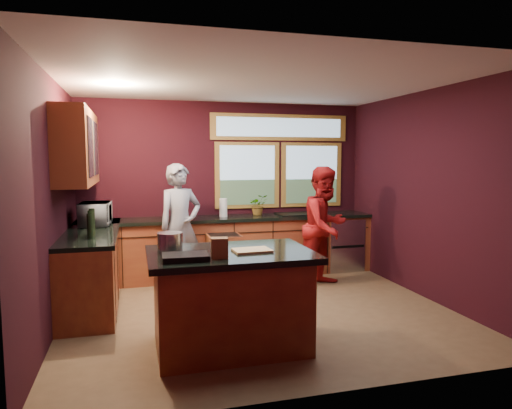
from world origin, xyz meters
name	(u,v)px	position (x,y,z in m)	size (l,w,h in m)	color
floor	(259,311)	(0.00, 0.00, 0.00)	(4.50, 4.50, 0.00)	brown
room_shell	(204,160)	(-0.60, 0.32, 1.80)	(4.52, 4.02, 2.71)	black
back_counter	(243,246)	(0.20, 1.70, 0.46)	(4.50, 0.64, 0.93)	maroon
left_counter	(92,267)	(-1.95, 0.85, 0.47)	(0.64, 2.30, 0.93)	maroon
island	(231,299)	(-0.55, -0.94, 0.48)	(1.55, 1.05, 0.95)	maroon
person_grey	(180,226)	(-0.80, 1.25, 0.88)	(0.64, 0.42, 1.75)	slate
person_red	(325,226)	(1.21, 0.84, 0.85)	(0.83, 0.65, 1.71)	maroon
microwave	(96,214)	(-1.92, 1.26, 1.08)	(0.56, 0.38, 0.31)	#999999
potted_plant	(258,205)	(0.46, 1.75, 1.09)	(0.29, 0.25, 0.32)	#999999
paper_towel	(223,208)	(-0.10, 1.70, 1.07)	(0.12, 0.12, 0.28)	white
cutting_board	(252,250)	(-0.35, -0.99, 0.95)	(0.35, 0.25, 0.02)	tan
stock_pot	(170,242)	(-1.10, -0.79, 1.03)	(0.24, 0.24, 0.18)	#B7B7BC
paper_bag	(219,248)	(-0.70, -1.19, 1.03)	(0.15, 0.12, 0.18)	brown
black_tray	(186,257)	(-1.00, -1.19, 0.97)	(0.40, 0.28, 0.05)	black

